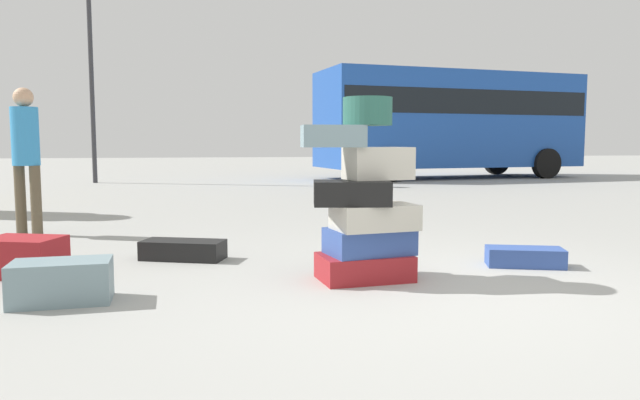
% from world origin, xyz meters
% --- Properties ---
extents(ground_plane, '(80.00, 80.00, 0.00)m').
position_xyz_m(ground_plane, '(0.00, 0.00, 0.00)').
color(ground_plane, '#9E9E99').
extents(suitcase_tower, '(0.90, 0.57, 1.42)m').
position_xyz_m(suitcase_tower, '(-0.38, 0.60, 0.60)').
color(suitcase_tower, maroon).
rests_on(suitcase_tower, ground).
extents(suitcase_black_behind_tower, '(0.81, 0.56, 0.18)m').
position_xyz_m(suitcase_black_behind_tower, '(-1.82, 1.69, 0.09)').
color(suitcase_black_behind_tower, black).
rests_on(suitcase_black_behind_tower, ground).
extents(suitcase_navy_left_side, '(0.70, 0.48, 0.16)m').
position_xyz_m(suitcase_navy_left_side, '(1.12, 0.81, 0.08)').
color(suitcase_navy_left_side, '#334F99').
rests_on(suitcase_navy_left_side, ground).
extents(suitcase_slate_white_trunk, '(0.66, 0.39, 0.29)m').
position_xyz_m(suitcase_slate_white_trunk, '(-2.57, 0.33, 0.14)').
color(suitcase_slate_white_trunk, gray).
rests_on(suitcase_slate_white_trunk, ground).
extents(suitcase_maroon_right_side, '(0.69, 0.58, 0.31)m').
position_xyz_m(suitcase_maroon_right_side, '(-3.07, 1.26, 0.16)').
color(suitcase_maroon_right_side, maroon).
rests_on(suitcase_maroon_right_side, ground).
extents(person_bearded_onlooker, '(0.32, 0.30, 1.70)m').
position_xyz_m(person_bearded_onlooker, '(-3.63, 3.51, 1.01)').
color(person_bearded_onlooker, brown).
rests_on(person_bearded_onlooker, ground).
extents(parked_bus, '(8.27, 3.54, 3.15)m').
position_xyz_m(parked_bus, '(5.75, 13.21, 1.83)').
color(parked_bus, '#1E4CA5').
rests_on(parked_bus, ground).
extents(lamp_post, '(0.36, 0.36, 7.19)m').
position_xyz_m(lamp_post, '(-4.52, 12.84, 4.58)').
color(lamp_post, '#333338').
rests_on(lamp_post, ground).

